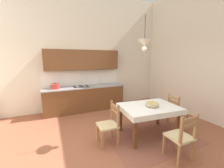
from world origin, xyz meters
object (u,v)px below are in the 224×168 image
(dining_chair_tv_side, at_px, (109,124))
(pendant_lamp, at_px, (144,43))
(dining_chair_camera_side, at_px, (181,137))
(kitchen_cabinetry, at_px, (84,87))
(dining_chair_window_side, at_px, (177,112))
(fruit_bowl, at_px, (152,104))
(dining_table, at_px, (149,111))

(dining_chair_tv_side, height_order, pendant_lamp, pendant_lamp)
(dining_chair_camera_side, bearing_deg, kitchen_cabinetry, 107.29)
(dining_chair_window_side, distance_m, dining_chair_camera_side, 1.37)
(pendant_lamp, bearing_deg, fruit_bowl, -54.66)
(dining_chair_window_side, xyz_separation_m, fruit_bowl, (-0.94, -0.07, 0.37))
(dining_table, xyz_separation_m, dining_chair_camera_side, (0.00, -0.95, -0.19))
(kitchen_cabinetry, xyz_separation_m, pendant_lamp, (0.93, -2.25, 1.39))
(dining_chair_tv_side, xyz_separation_m, dining_chair_camera_side, (1.03, -1.03, 0.00))
(dining_chair_window_side, distance_m, pendant_lamp, 2.11)
(dining_chair_window_side, bearing_deg, fruit_bowl, -175.54)
(kitchen_cabinetry, bearing_deg, dining_chair_window_side, -49.68)
(dining_chair_camera_side, bearing_deg, fruit_bowl, 87.57)
(dining_table, bearing_deg, dining_chair_window_side, 0.95)
(pendant_lamp, bearing_deg, dining_table, -54.08)
(pendant_lamp, bearing_deg, dining_chair_window_side, -6.87)
(fruit_bowl, bearing_deg, dining_chair_tv_side, 172.90)
(kitchen_cabinetry, relative_size, dining_chair_window_side, 3.10)
(fruit_bowl, bearing_deg, pendant_lamp, 125.34)
(dining_table, xyz_separation_m, dining_chair_tv_side, (-1.03, 0.08, -0.19))
(fruit_bowl, bearing_deg, kitchen_cabinetry, 113.75)
(pendant_lamp, bearing_deg, dining_chair_camera_side, -84.44)
(kitchen_cabinetry, bearing_deg, dining_chair_tv_side, -89.75)
(kitchen_cabinetry, xyz_separation_m, fruit_bowl, (1.08, -2.45, -0.04))
(dining_chair_window_side, relative_size, dining_chair_camera_side, 1.00)
(dining_table, bearing_deg, fruit_bowl, -56.20)
(dining_chair_window_side, height_order, dining_chair_camera_side, same)
(fruit_bowl, xyz_separation_m, pendant_lamp, (-0.14, 0.20, 1.44))
(fruit_bowl, height_order, pendant_lamp, pendant_lamp)
(kitchen_cabinetry, height_order, dining_chair_tv_side, kitchen_cabinetry)
(dining_chair_camera_side, bearing_deg, dining_table, 90.02)
(dining_chair_tv_side, bearing_deg, dining_chair_window_side, -1.70)
(fruit_bowl, distance_m, pendant_lamp, 1.46)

